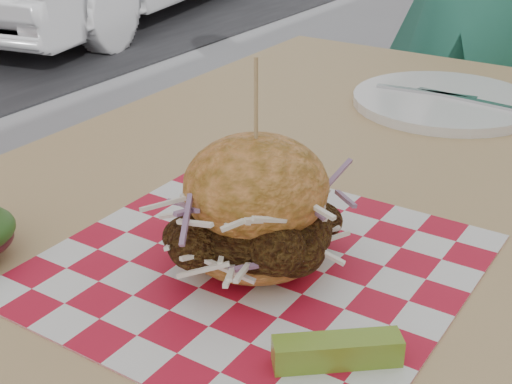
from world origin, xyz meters
TOP-DOWN VIEW (x-y plane):
  - patio_table at (-0.20, 0.29)m, footprint 0.80×1.20m
  - paper_liner at (-0.19, 0.10)m, footprint 0.36×0.36m
  - sandwich at (-0.19, 0.10)m, footprint 0.17×0.17m
  - pickle_spear at (-0.06, 0.01)m, footprint 0.09×0.08m
  - place_setting at (-0.20, 0.63)m, footprint 0.27×0.27m

SIDE VIEW (x-z plane):
  - patio_table at x=-0.20m, z-range 0.30..1.05m
  - paper_liner at x=-0.19m, z-range 0.75..0.75m
  - place_setting at x=-0.20m, z-range 0.75..0.77m
  - pickle_spear at x=-0.06m, z-range 0.75..0.77m
  - sandwich at x=-0.19m, z-range 0.71..0.90m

